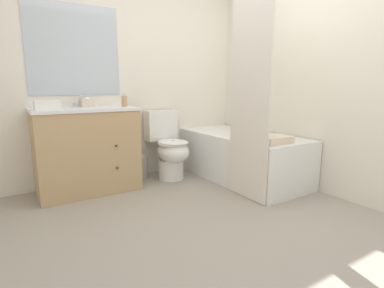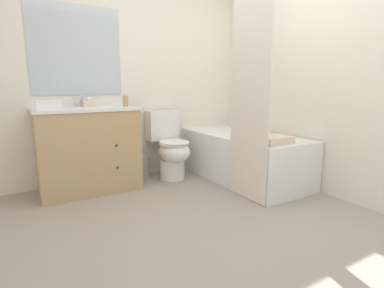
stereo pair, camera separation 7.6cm
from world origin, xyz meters
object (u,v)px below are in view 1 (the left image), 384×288
(vanity_cabinet, at_px, (87,149))
(sink_faucet, at_px, (80,103))
(toilet, at_px, (169,148))
(wastebasket, at_px, (139,167))
(hand_towel_folded, at_px, (47,105))
(bath_towel_folded, at_px, (275,140))
(tissue_box, at_px, (87,103))
(bathtub, at_px, (241,156))
(soap_dispenser, at_px, (124,101))

(vanity_cabinet, xyz_separation_m, sink_faucet, (-0.00, 0.19, 0.46))
(toilet, distance_m, wastebasket, 0.43)
(hand_towel_folded, distance_m, bath_towel_folded, 2.15)
(wastebasket, xyz_separation_m, tissue_box, (-0.56, -0.02, 0.78))
(toilet, bearing_deg, bathtub, -33.11)
(bath_towel_folded, bearing_deg, soap_dispenser, 135.61)
(bath_towel_folded, bearing_deg, vanity_cabinet, 143.31)
(toilet, xyz_separation_m, bath_towel_folded, (0.60, -1.08, 0.20))
(toilet, bearing_deg, vanity_cabinet, 176.50)
(bathtub, distance_m, soap_dispenser, 1.49)
(vanity_cabinet, xyz_separation_m, bathtub, (1.65, -0.53, -0.18))
(hand_towel_folded, bearing_deg, wastebasket, 15.99)
(bathtub, height_order, wastebasket, bathtub)
(vanity_cabinet, xyz_separation_m, tissue_box, (0.06, 0.10, 0.47))
(wastebasket, relative_size, bath_towel_folded, 0.83)
(bathtub, height_order, soap_dispenser, soap_dispenser)
(vanity_cabinet, bearing_deg, bath_towel_folded, -36.69)
(bathtub, xyz_separation_m, tissue_box, (-1.60, 0.63, 0.64))
(soap_dispenser, relative_size, hand_towel_folded, 0.65)
(toilet, bearing_deg, wastebasket, 150.93)
(bathtub, xyz_separation_m, bath_towel_folded, (-0.12, -0.61, 0.30))
(sink_faucet, height_order, bathtub, sink_faucet)
(tissue_box, xyz_separation_m, hand_towel_folded, (-0.41, -0.26, 0.00))
(wastebasket, bearing_deg, sink_faucet, 173.35)
(vanity_cabinet, xyz_separation_m, bath_towel_folded, (1.53, -1.14, 0.13))
(wastebasket, height_order, hand_towel_folded, hand_towel_folded)
(sink_faucet, height_order, tissue_box, sink_faucet)
(wastebasket, distance_m, tissue_box, 0.96)
(bath_towel_folded, bearing_deg, hand_towel_folded, 152.48)
(wastebasket, xyz_separation_m, hand_towel_folded, (-0.97, -0.28, 0.78))
(soap_dispenser, bearing_deg, tissue_box, 157.38)
(tissue_box, height_order, hand_towel_folded, tissue_box)
(soap_dispenser, distance_m, bath_towel_folded, 1.61)
(toilet, xyz_separation_m, soap_dispenser, (-0.52, 0.01, 0.57))
(hand_towel_folded, bearing_deg, bathtub, -10.39)
(vanity_cabinet, relative_size, bathtub, 0.63)
(wastebasket, bearing_deg, hand_towel_folded, -164.01)
(tissue_box, bearing_deg, vanity_cabinet, -119.17)
(tissue_box, relative_size, hand_towel_folded, 0.61)
(vanity_cabinet, distance_m, sink_faucet, 0.50)
(soap_dispenser, relative_size, bath_towel_folded, 0.43)
(vanity_cabinet, relative_size, tissue_box, 7.64)
(bath_towel_folded, bearing_deg, bathtub, 78.63)
(wastebasket, relative_size, soap_dispenser, 1.93)
(toilet, relative_size, wastebasket, 2.92)
(vanity_cabinet, bearing_deg, hand_towel_folded, -155.74)
(bathtub, xyz_separation_m, wastebasket, (-1.04, 0.65, -0.14))
(wastebasket, height_order, soap_dispenser, soap_dispenser)
(tissue_box, bearing_deg, bathtub, -21.56)
(vanity_cabinet, xyz_separation_m, soap_dispenser, (0.41, -0.04, 0.49))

